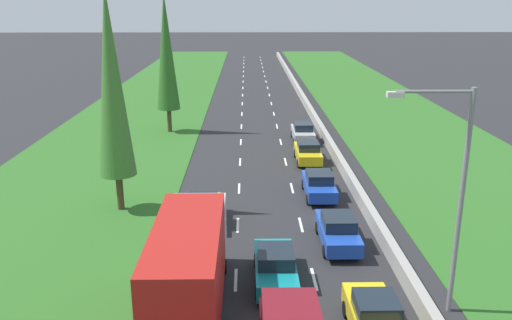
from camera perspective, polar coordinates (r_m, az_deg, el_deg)
The scene contains 16 objects.
ground_plane at distance 61.39m, azimuth 0.14°, elevation 5.52°, with size 300.00×300.00×0.00m, color #28282B.
grass_verge_left at distance 62.43m, azimuth -11.60°, elevation 5.38°, with size 14.00×140.00×0.04m, color #2D6623.
grass_verge_right at distance 63.32m, azimuth 13.30°, elevation 5.43°, with size 14.00×140.00×0.04m, color #2D6623.
median_barrier at distance 61.69m, azimuth 5.47°, elevation 5.90°, with size 0.44×120.00×0.85m, color #9E9B93.
lane_markings at distance 61.39m, azimuth 0.14°, elevation 5.52°, with size 3.64×116.00×0.01m.
yellow_hatchback_right_lane at distance 20.83m, azimuth 12.49°, elevation -15.97°, with size 1.74×3.90×1.72m.
blue_sedan_right_lane at distance 27.44m, azimuth 8.73°, elevation -7.42°, with size 1.82×4.50×1.64m.
blue_sedan_right_lane_fourth at distance 33.85m, azimuth 6.73°, elevation -2.59°, with size 1.82×4.50×1.64m.
red_box_truck_left_lane at distance 20.90m, azimuth -7.03°, elevation -11.27°, with size 2.46×9.40×4.18m.
yellow_sedan_right_lane at distance 40.92m, azimuth 5.56°, elevation 0.86°, with size 1.82×4.50×1.64m.
teal_sedan_centre_lane at distance 23.75m, azimuth 2.08°, elevation -11.25°, with size 1.82×4.50×1.64m.
silver_sedan_right_lane at distance 47.10m, azimuth 5.03°, elevation 3.00°, with size 1.82×4.50×1.64m.
yellow_hatchback_left_lane at distance 29.81m, azimuth -5.61°, elevation -5.24°, with size 1.74×3.90×1.72m.
poplar_tree_second at distance 30.93m, azimuth -15.19°, elevation 7.93°, with size 2.12×2.12×12.94m.
poplar_tree_third at distance 49.89m, azimuth -9.57°, elevation 11.31°, with size 2.12×2.12×12.75m.
street_light_mast at distance 21.25m, azimuth 20.35°, elevation -2.79°, with size 3.20×0.28×9.00m.
Camera 1 is at (-1.22, -0.20, 11.96)m, focal length 37.43 mm.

